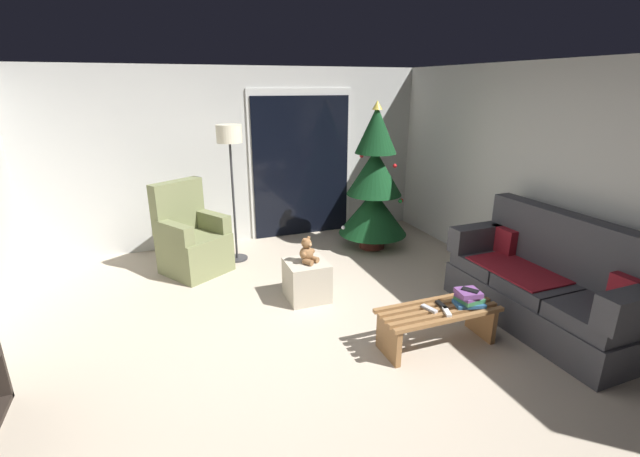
# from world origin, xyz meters

# --- Properties ---
(ground_plane) EXTENTS (7.00, 7.00, 0.00)m
(ground_plane) POSITION_xyz_m (0.00, 0.00, 0.00)
(ground_plane) COLOR #B2A38E
(wall_back) EXTENTS (5.72, 0.12, 2.50)m
(wall_back) POSITION_xyz_m (0.00, 3.06, 1.25)
(wall_back) COLOR beige
(wall_back) RESTS_ON ground
(wall_right) EXTENTS (0.12, 6.00, 2.50)m
(wall_right) POSITION_xyz_m (2.86, 0.00, 1.25)
(wall_right) COLOR beige
(wall_right) RESTS_ON ground
(patio_door_frame) EXTENTS (1.60, 0.02, 2.20)m
(patio_door_frame) POSITION_xyz_m (0.95, 2.99, 1.10)
(patio_door_frame) COLOR silver
(patio_door_frame) RESTS_ON ground
(patio_door_glass) EXTENTS (1.50, 0.02, 2.10)m
(patio_door_glass) POSITION_xyz_m (0.95, 2.97, 1.05)
(patio_door_glass) COLOR black
(patio_door_glass) RESTS_ON ground
(couch) EXTENTS (0.82, 1.95, 1.08)m
(couch) POSITION_xyz_m (2.32, -0.44, 0.40)
(couch) COLOR #3D3D42
(couch) RESTS_ON ground
(coffee_table) EXTENTS (1.10, 0.40, 0.37)m
(coffee_table) POSITION_xyz_m (1.10, -0.42, 0.25)
(coffee_table) COLOR olive
(coffee_table) RESTS_ON ground
(remote_white) EXTENTS (0.09, 0.16, 0.02)m
(remote_white) POSITION_xyz_m (1.12, -0.51, 0.38)
(remote_white) COLOR silver
(remote_white) RESTS_ON coffee_table
(remote_black) EXTENTS (0.06, 0.16, 0.02)m
(remote_black) POSITION_xyz_m (1.15, -0.40, 0.38)
(remote_black) COLOR black
(remote_black) RESTS_ON coffee_table
(remote_silver) EXTENTS (0.09, 0.16, 0.02)m
(remote_silver) POSITION_xyz_m (1.01, -0.41, 0.38)
(remote_silver) COLOR #ADADB2
(remote_silver) RESTS_ON coffee_table
(book_stack) EXTENTS (0.29, 0.23, 0.14)m
(book_stack) POSITION_xyz_m (1.39, -0.45, 0.44)
(book_stack) COLOR #285684
(book_stack) RESTS_ON coffee_table
(cell_phone) EXTENTS (0.14, 0.16, 0.01)m
(cell_phone) POSITION_xyz_m (1.39, -0.46, 0.52)
(cell_phone) COLOR black
(cell_phone) RESTS_ON book_stack
(christmas_tree) EXTENTS (0.98, 0.97, 2.06)m
(christmas_tree) POSITION_xyz_m (1.70, 2.02, 0.91)
(christmas_tree) COLOR #4C1E19
(christmas_tree) RESTS_ON ground
(armchair) EXTENTS (0.94, 0.95, 1.13)m
(armchair) POSITION_xyz_m (-0.80, 2.07, 0.40)
(armchair) COLOR olive
(armchair) RESTS_ON ground
(floor_lamp) EXTENTS (0.32, 0.32, 1.78)m
(floor_lamp) POSITION_xyz_m (-0.22, 2.26, 1.51)
(floor_lamp) COLOR #2D2D30
(floor_lamp) RESTS_ON ground
(ottoman) EXTENTS (0.44, 0.44, 0.43)m
(ottoman) POSITION_xyz_m (0.30, 0.85, 0.22)
(ottoman) COLOR #B2A893
(ottoman) RESTS_ON ground
(teddy_bear_chestnut) EXTENTS (0.21, 0.22, 0.29)m
(teddy_bear_chestnut) POSITION_xyz_m (0.31, 0.85, 0.55)
(teddy_bear_chestnut) COLOR brown
(teddy_bear_chestnut) RESTS_ON ottoman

